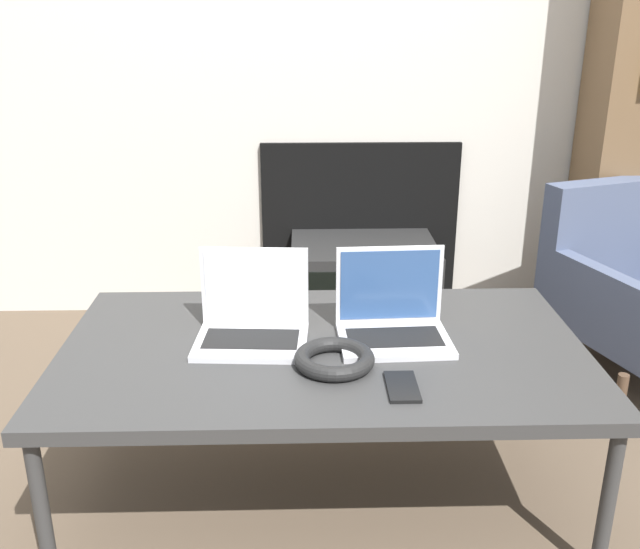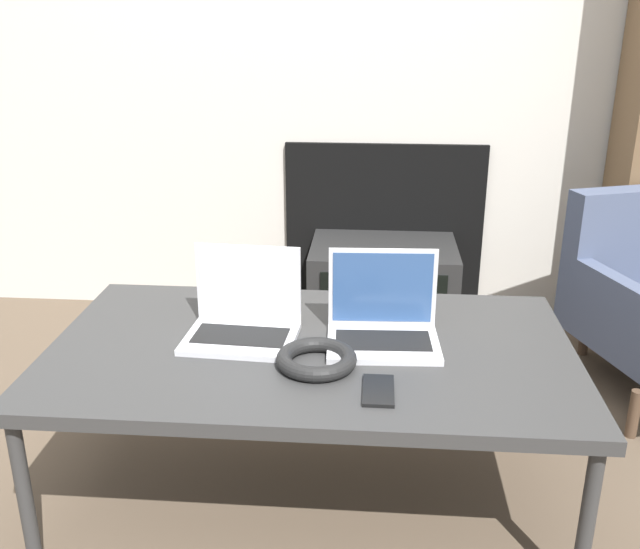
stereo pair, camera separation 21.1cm
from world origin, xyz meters
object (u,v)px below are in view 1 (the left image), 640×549
armchair (638,286)px  laptop_left (253,320)px  phone (402,387)px  tv (363,287)px  laptop_right (392,318)px  headphones (334,359)px

armchair → laptop_left: bearing=-173.2°
phone → tv: phone is taller
tv → armchair: size_ratio=0.72×
laptop_left → laptop_right: bearing=3.4°
headphones → phone: (0.15, -0.12, -0.01)m
laptop_left → phone: size_ratio=2.17×
laptop_left → tv: 1.11m
tv → laptop_left: bearing=-111.1°
laptop_left → phone: laptop_left is taller
laptop_right → tv: bearing=86.9°
laptop_right → phone: 0.28m
laptop_left → headphones: bearing=-34.5°
phone → tv: bearing=89.1°
laptop_left → tv: size_ratio=0.52×
laptop_left → headphones: 0.27m
laptop_left → tv: laptop_left is taller
laptop_left → phone: (0.36, -0.28, -0.05)m
headphones → armchair: bearing=35.5°
laptop_left → armchair: laptop_left is taller
laptop_right → tv: 1.04m
headphones → armchair: armchair is taller
laptop_right → armchair: laptop_right is taller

